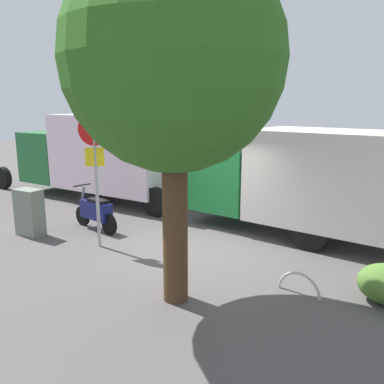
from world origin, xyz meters
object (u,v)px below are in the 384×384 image
(motorcycle, at_px, (96,212))
(box_truck_near, at_px, (305,177))
(bike_rack_hoop, at_px, (298,294))
(stop_sign, at_px, (95,159))
(street_tree, at_px, (174,62))
(utility_cabinet, at_px, (29,212))
(box_truck_far, at_px, (97,153))

(motorcycle, bearing_deg, box_truck_near, -142.49)
(box_truck_near, height_order, bike_rack_hoop, box_truck_near)
(stop_sign, bearing_deg, box_truck_near, -136.45)
(street_tree, height_order, utility_cabinet, street_tree)
(box_truck_far, bearing_deg, street_tree, 144.17)
(motorcycle, bearing_deg, street_tree, 162.43)
(box_truck_near, relative_size, bike_rack_hoop, 9.55)
(street_tree, xyz_separation_m, bike_rack_hoop, (-1.76, -1.43, -4.08))
(stop_sign, height_order, utility_cabinet, stop_sign)
(box_truck_near, xyz_separation_m, motorcycle, (4.86, 2.73, -1.05))
(motorcycle, bearing_deg, box_truck_far, -36.10)
(stop_sign, relative_size, utility_cabinet, 2.60)
(street_tree, bearing_deg, box_truck_near, -97.64)
(box_truck_near, distance_m, street_tree, 5.43)
(stop_sign, bearing_deg, motorcycle, -40.12)
(utility_cabinet, height_order, bike_rack_hoop, utility_cabinet)
(box_truck_near, relative_size, utility_cabinet, 6.55)
(utility_cabinet, xyz_separation_m, bike_rack_hoop, (-7.10, -0.68, -0.62))
(box_truck_near, distance_m, stop_sign, 5.29)
(motorcycle, distance_m, stop_sign, 2.14)
(stop_sign, bearing_deg, street_tree, 160.07)
(box_truck_far, xyz_separation_m, street_tree, (-7.08, 4.83, 2.42))
(stop_sign, bearing_deg, bike_rack_hoop, -176.68)
(box_truck_near, bearing_deg, utility_cabinet, 36.84)
(box_truck_near, bearing_deg, motorcycle, 32.35)
(stop_sign, bearing_deg, utility_cabinet, 10.15)
(motorcycle, bearing_deg, utility_cabinet, 56.87)
(box_truck_near, xyz_separation_m, box_truck_far, (7.72, -0.06, 0.10))
(box_truck_near, bearing_deg, bike_rack_hoop, 111.56)
(street_tree, bearing_deg, utility_cabinet, -8.08)
(box_truck_near, bearing_deg, stop_sign, 46.57)
(box_truck_near, distance_m, bike_rack_hoop, 3.85)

